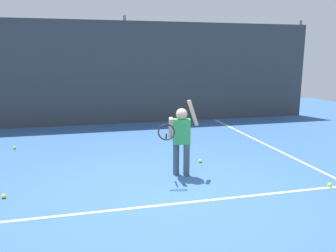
{
  "coord_description": "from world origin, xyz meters",
  "views": [
    {
      "loc": [
        -1.23,
        -4.82,
        2.08
      ],
      "look_at": [
        0.18,
        0.93,
        0.85
      ],
      "focal_mm": 35.9,
      "sensor_mm": 36.0,
      "label": 1
    }
  ],
  "objects_px": {
    "tennis_ball_0": "(330,185)",
    "tennis_ball_2": "(15,148)",
    "tennis_ball_3": "(200,161)",
    "tennis_player": "(181,136)",
    "tennis_ball_1": "(4,196)"
  },
  "relations": [
    {
      "from": "tennis_ball_3",
      "to": "tennis_ball_0",
      "type": "bearing_deg",
      "value": -46.38
    },
    {
      "from": "tennis_ball_1",
      "to": "tennis_player",
      "type": "bearing_deg",
      "value": 6.41
    },
    {
      "from": "tennis_ball_0",
      "to": "tennis_ball_1",
      "type": "xyz_separation_m",
      "value": [
        -5.05,
        0.77,
        0.0
      ]
    },
    {
      "from": "tennis_ball_0",
      "to": "tennis_ball_2",
      "type": "bearing_deg",
      "value": 146.01
    },
    {
      "from": "tennis_ball_2",
      "to": "tennis_ball_0",
      "type": "bearing_deg",
      "value": -33.99
    },
    {
      "from": "tennis_player",
      "to": "tennis_ball_1",
      "type": "bearing_deg",
      "value": -161.69
    },
    {
      "from": "tennis_ball_2",
      "to": "tennis_ball_3",
      "type": "distance_m",
      "value": 4.28
    },
    {
      "from": "tennis_ball_3",
      "to": "tennis_ball_2",
      "type": "bearing_deg",
      "value": 152.81
    },
    {
      "from": "tennis_ball_1",
      "to": "tennis_ball_2",
      "type": "bearing_deg",
      "value": 97.56
    },
    {
      "from": "tennis_player",
      "to": "tennis_ball_2",
      "type": "height_order",
      "value": "tennis_player"
    },
    {
      "from": "tennis_ball_0",
      "to": "tennis_ball_3",
      "type": "bearing_deg",
      "value": 133.62
    },
    {
      "from": "tennis_ball_2",
      "to": "tennis_ball_3",
      "type": "xyz_separation_m",
      "value": [
        3.8,
        -1.95,
        0.0
      ]
    },
    {
      "from": "tennis_ball_0",
      "to": "tennis_ball_2",
      "type": "height_order",
      "value": "same"
    },
    {
      "from": "tennis_ball_1",
      "to": "tennis_ball_0",
      "type": "bearing_deg",
      "value": -8.67
    },
    {
      "from": "tennis_ball_0",
      "to": "tennis_ball_1",
      "type": "height_order",
      "value": "same"
    }
  ]
}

